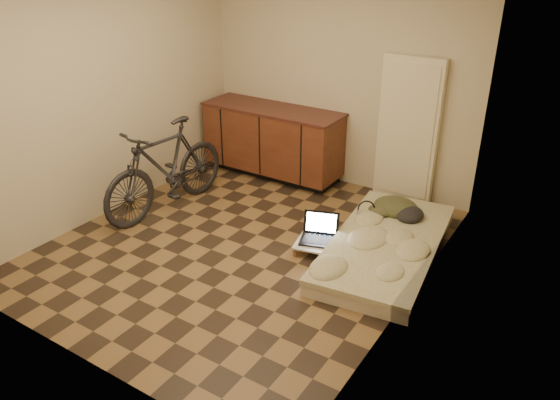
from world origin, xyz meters
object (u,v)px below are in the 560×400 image
Objects in this scene: lap_desk at (328,245)px; laptop at (319,234)px; futon at (386,247)px; bicycle at (165,164)px.

laptop is at bearing 149.70° from lap_desk.
laptop is at bearing -165.48° from futon.
lap_desk is at bearing 8.58° from bicycle.
bicycle is at bearing 166.07° from laptop.
laptop is at bearing 9.97° from bicycle.
laptop is (-0.62, -0.24, 0.07)m from futon.
lap_desk is at bearing -157.61° from futon.
futon is 0.57m from lap_desk.
lap_desk is 0.14m from laptop.
futon reaches higher than lap_desk.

